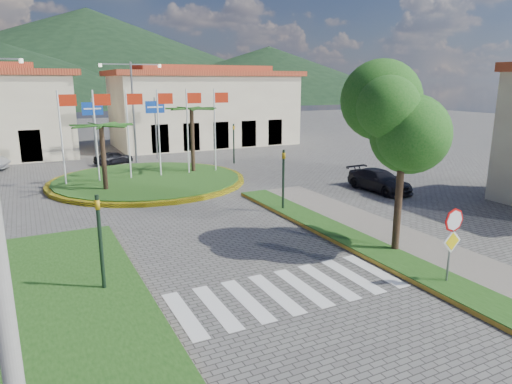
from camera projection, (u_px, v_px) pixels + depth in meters
name	position (u px, v px, depth m)	size (l,w,h in m)	color
ground	(370.00, 357.00, 11.09)	(160.00, 160.00, 0.00)	#585553
sidewalk_right	(469.00, 277.00, 15.44)	(4.00, 28.00, 0.15)	gray
verge_right	(444.00, 283.00, 14.91)	(1.60, 28.00, 0.18)	#1B4614
median_left	(62.00, 306.00, 13.44)	(5.00, 14.00, 0.18)	#1B4614
crosswalk	(286.00, 291.00, 14.56)	(8.00, 3.00, 0.01)	silver
roundabout_island	(148.00, 180.00, 30.14)	(12.70, 12.70, 6.00)	yellow
stop_sign	(452.00, 234.00, 14.52)	(0.80, 0.11, 2.65)	slate
deciduous_tree	(405.00, 119.00, 16.61)	(3.60, 3.60, 6.80)	black
traffic_light_left	(100.00, 235.00, 14.00)	(0.15, 0.18, 3.20)	black
traffic_light_right	(283.00, 174.00, 23.01)	(0.15, 0.18, 3.20)	black
traffic_light_far	(234.00, 140.00, 36.69)	(0.18, 0.15, 3.20)	black
direction_sign_west	(93.00, 120.00, 36.25)	(1.60, 0.14, 5.20)	slate
direction_sign_east	(155.00, 118.00, 38.43)	(1.60, 0.14, 5.20)	slate
street_lamp_centre	(133.00, 107.00, 36.49)	(4.80, 0.16, 8.00)	slate
building_right	(204.00, 107.00, 47.51)	(19.08, 9.54, 8.05)	beige
hill_far_mid	(90.00, 55.00, 152.89)	(180.00, 180.00, 30.00)	black
hill_far_east	(269.00, 74.00, 156.69)	(120.00, 120.00, 18.00)	black
hill_near_back	(6.00, 75.00, 117.59)	(110.00, 110.00, 16.00)	black
car_dark_a	(114.00, 157.00, 36.74)	(1.25, 3.12, 1.06)	black
car_dark_b	(159.00, 146.00, 42.95)	(1.29, 3.69, 1.22)	black
car_side_right	(379.00, 180.00, 27.70)	(1.81, 4.46, 1.29)	black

